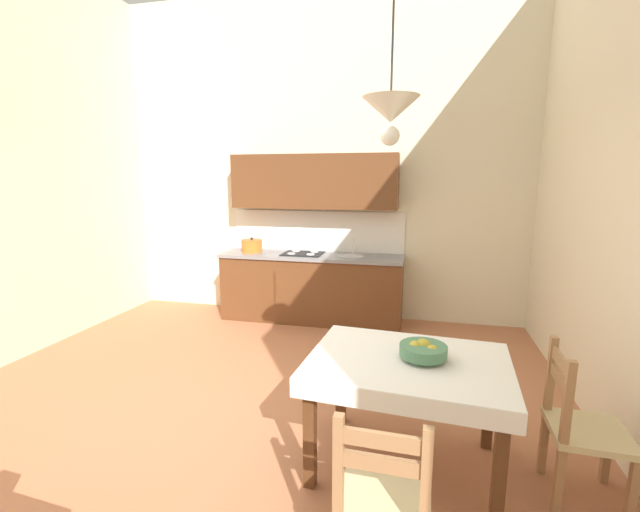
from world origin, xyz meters
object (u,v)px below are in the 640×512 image
object	(u,v)px
kitchen_cabinetry	(312,257)
pendant_lamp	(391,112)
dining_chair_camera_side	(383,502)
fruit_bowl	(423,350)
dining_chair_window_side	(581,429)
dining_table	(407,379)

from	to	relation	value
kitchen_cabinetry	pendant_lamp	xyz separation A→B (m)	(1.20, -2.87, 1.40)
dining_chair_camera_side	fruit_bowl	distance (m)	1.00
kitchen_cabinetry	dining_chair_window_side	size ratio (longest dim) A/B	2.60
dining_table	dining_chair_camera_side	world-z (taller)	dining_chair_camera_side
dining_chair_window_side	fruit_bowl	distance (m)	0.99
dining_table	fruit_bowl	world-z (taller)	fruit_bowl
kitchen_cabinetry	fruit_bowl	bearing A→B (deg)	-62.19
dining_chair_window_side	dining_chair_camera_side	bearing A→B (deg)	-141.99
kitchen_cabinetry	dining_table	world-z (taller)	kitchen_cabinetry
pendant_lamp	dining_table	bearing A→B (deg)	38.15
dining_table	pendant_lamp	distance (m)	1.65
dining_chair_window_side	fruit_bowl	bearing A→B (deg)	175.69
kitchen_cabinetry	dining_table	distance (m)	3.08
fruit_bowl	pendant_lamp	size ratio (longest dim) A/B	0.37
dining_table	dining_chair_camera_side	xyz separation A→B (m)	(-0.07, -0.89, -0.18)
dining_chair_camera_side	fruit_bowl	size ratio (longest dim) A/B	3.10
dining_table	pendant_lamp	size ratio (longest dim) A/B	1.64
dining_chair_camera_side	dining_chair_window_side	xyz separation A→B (m)	(1.08, 0.84, 0.00)
dining_chair_window_side	fruit_bowl	size ratio (longest dim) A/B	3.10
dining_table	fruit_bowl	size ratio (longest dim) A/B	4.41
kitchen_cabinetry	pendant_lamp	size ratio (longest dim) A/B	3.00
kitchen_cabinetry	dining_table	bearing A→B (deg)	-63.89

